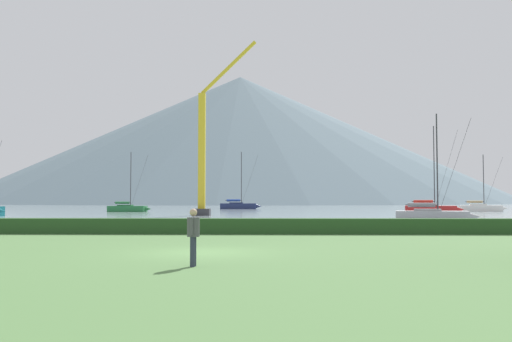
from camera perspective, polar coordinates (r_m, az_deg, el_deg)
ground_plane at (r=20.62m, az=-5.28°, el=-8.19°), size 1000.00×1000.00×0.00m
harbor_water at (r=157.43m, az=0.39°, el=-3.55°), size 320.00×246.00×0.00m
hedge_line at (r=31.52m, az=-3.00°, el=-5.57°), size 80.00×1.20×0.85m
sailboat_slip_0 at (r=49.84m, az=17.43°, el=-4.28°), size 6.93×3.30×9.15m
sailboat_slip_1 at (r=79.40m, az=17.28°, el=-3.64°), size 7.76×3.57×11.78m
sailboat_slip_2 at (r=109.84m, az=-1.74°, el=-3.50°), size 8.01×2.57×11.12m
sailboat_slip_3 at (r=87.42m, az=-12.82°, el=-3.68°), size 6.66×2.47×9.05m
sailboat_slip_5 at (r=94.90m, az=21.80°, el=-3.45°), size 7.29×2.95×8.88m
person_seated_viewer at (r=16.30m, az=-6.35°, el=-6.17°), size 0.36×0.57×1.65m
dock_crane at (r=66.67m, az=-5.26°, el=1.28°), size 7.42×2.00×20.71m
distant_hill_west_ridge at (r=313.01m, az=-1.60°, el=3.21°), size 288.63×288.63×69.93m
distant_hill_central_peak at (r=412.43m, az=7.49°, el=-0.20°), size 220.78×220.78×41.68m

